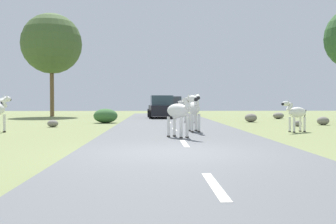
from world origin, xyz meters
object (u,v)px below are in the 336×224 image
(zebra_1, at_px, (296,113))
(zebra_3, at_px, (189,109))
(rock_0, at_px, (278,116))
(zebra_0, at_px, (194,109))
(rock_1, at_px, (298,123))
(rock_3, at_px, (53,123))
(car_1, at_px, (161,108))
(zebra_2, at_px, (179,111))
(rock_4, at_px, (251,118))
(tree_2, at_px, (52,44))
(rock_2, at_px, (323,121))
(car_0, at_px, (171,107))
(bush_0, at_px, (106,116))

(zebra_1, relative_size, zebra_3, 1.01)
(zebra_3, height_order, rock_0, zebra_3)
(zebra_0, bearing_deg, rock_1, -149.24)
(zebra_0, relative_size, rock_3, 3.01)
(car_1, bearing_deg, zebra_2, -92.11)
(rock_4, bearing_deg, zebra_3, -166.34)
(rock_4, bearing_deg, rock_3, -158.68)
(zebra_3, distance_m, tree_2, 16.74)
(rock_0, relative_size, rock_1, 2.03)
(zebra_0, bearing_deg, car_1, -89.03)
(rock_2, relative_size, rock_4, 0.86)
(tree_2, xyz_separation_m, rock_2, (18.65, -13.33, -6.21))
(rock_1, bearing_deg, car_0, 111.75)
(zebra_0, bearing_deg, rock_2, -149.84)
(tree_2, bearing_deg, bush_0, -60.63)
(rock_2, bearing_deg, car_0, 119.45)
(zebra_1, distance_m, rock_3, 12.07)
(rock_2, bearing_deg, bush_0, 168.63)
(rock_1, height_order, rock_2, rock_2)
(tree_2, xyz_separation_m, rock_1, (16.77, -14.50, -6.29))
(zebra_2, relative_size, tree_2, 0.17)
(zebra_3, relative_size, bush_0, 0.94)
(bush_0, distance_m, rock_3, 4.40)
(zebra_0, xyz_separation_m, rock_3, (-6.99, 4.05, -0.84))
(zebra_3, bearing_deg, tree_2, 74.19)
(zebra_0, relative_size, rock_1, 4.26)
(zebra_2, bearing_deg, bush_0, -105.76)
(zebra_1, height_order, car_0, car_0)
(zebra_2, relative_size, rock_3, 2.69)
(zebra_1, xyz_separation_m, tree_2, (-15.26, 18.32, 5.60))
(bush_0, bearing_deg, zebra_3, -2.69)
(zebra_1, xyz_separation_m, car_0, (-4.60, 19.15, 0.01))
(rock_0, bearing_deg, rock_1, -101.55)
(car_0, xyz_separation_m, car_1, (-1.02, -5.44, 0.00))
(car_1, height_order, rock_1, car_1)
(zebra_2, relative_size, rock_2, 2.29)
(rock_0, height_order, rock_2, rock_0)
(bush_0, bearing_deg, rock_3, -121.17)
(zebra_1, distance_m, tree_2, 24.49)
(zebra_1, height_order, car_1, car_1)
(rock_0, bearing_deg, bush_0, -157.14)
(zebra_0, xyz_separation_m, zebra_1, (4.46, 0.29, -0.19))
(zebra_2, distance_m, rock_1, 9.58)
(zebra_0, bearing_deg, bush_0, -62.61)
(car_0, bearing_deg, tree_2, 0.32)
(bush_0, bearing_deg, car_1, 60.06)
(rock_3, bearing_deg, zebra_0, -30.08)
(car_0, height_order, tree_2, tree_2)
(zebra_2, distance_m, tree_2, 24.08)
(zebra_2, height_order, rock_3, zebra_2)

